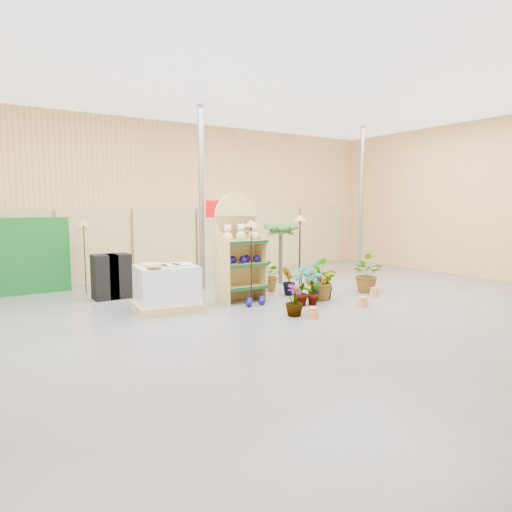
% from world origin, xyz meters
% --- Properties ---
extents(room, '(15.20, 12.10, 4.70)m').
position_xyz_m(room, '(0.00, 0.91, 2.21)').
color(room, '#555555').
rests_on(room, ground).
extents(display_shelf, '(1.02, 0.67, 2.35)m').
position_xyz_m(display_shelf, '(0.06, 1.85, 1.07)').
color(display_shelf, tan).
rests_on(display_shelf, ground).
extents(teddy_bears, '(0.86, 0.22, 0.36)m').
position_xyz_m(teddy_bears, '(0.09, 1.74, 1.48)').
color(teddy_bears, beige).
rests_on(teddy_bears, display_shelf).
extents(gazing_balls_shelf, '(0.86, 0.30, 0.16)m').
position_xyz_m(gazing_balls_shelf, '(0.06, 1.70, 0.92)').
color(gazing_balls_shelf, '#120D61').
rests_on(gazing_balls_shelf, display_shelf).
extents(gazing_balls_floor, '(0.63, 0.39, 0.15)m').
position_xyz_m(gazing_balls_floor, '(0.13, 1.26, 0.07)').
color(gazing_balls_floor, '#120D61').
rests_on(gazing_balls_floor, ground).
extents(pallet_stack, '(1.38, 1.20, 0.94)m').
position_xyz_m(pallet_stack, '(-1.63, 1.81, 0.45)').
color(pallet_stack, tan).
rests_on(pallet_stack, ground).
extents(charcoal_planters, '(0.80, 0.50, 1.00)m').
position_xyz_m(charcoal_planters, '(-2.23, 3.56, 0.50)').
color(charcoal_planters, black).
rests_on(charcoal_planters, ground).
extents(trellis_stock, '(2.00, 0.30, 1.80)m').
position_xyz_m(trellis_stock, '(-3.80, 5.20, 0.90)').
color(trellis_stock, '#0E5319').
rests_on(trellis_stock, ground).
extents(offer_sign, '(0.50, 0.08, 2.20)m').
position_xyz_m(offer_sign, '(0.10, 2.98, 1.57)').
color(offer_sign, gray).
rests_on(offer_sign, ground).
extents(bird_table_front, '(0.34, 0.34, 1.79)m').
position_xyz_m(bird_table_front, '(0.11, 1.39, 1.66)').
color(bird_table_front, black).
rests_on(bird_table_front, ground).
extents(bird_table_right, '(0.34, 0.34, 1.87)m').
position_xyz_m(bird_table_right, '(1.63, 1.67, 1.73)').
color(bird_table_right, black).
rests_on(bird_table_right, ground).
extents(bird_table_back, '(0.34, 0.34, 1.75)m').
position_xyz_m(bird_table_back, '(-2.58, 4.51, 1.62)').
color(bird_table_back, black).
rests_on(bird_table_back, ground).
extents(palm, '(0.70, 0.70, 1.71)m').
position_xyz_m(palm, '(2.13, 3.11, 1.45)').
color(palm, '#413426').
rests_on(palm, ground).
extents(potted_plant_0, '(0.44, 0.54, 0.88)m').
position_xyz_m(potted_plant_0, '(0.89, 0.67, 0.44)').
color(potted_plant_0, '#316020').
rests_on(potted_plant_0, ground).
extents(potted_plant_1, '(0.41, 0.40, 0.58)m').
position_xyz_m(potted_plant_1, '(1.35, 0.87, 0.29)').
color(potted_plant_1, '#316020').
rests_on(potted_plant_1, ground).
extents(potted_plant_2, '(0.80, 0.89, 0.88)m').
position_xyz_m(potted_plant_2, '(1.61, 0.94, 0.44)').
color(potted_plant_2, '#316020').
rests_on(potted_plant_2, ground).
extents(potted_plant_4, '(0.38, 0.44, 0.71)m').
position_xyz_m(potted_plant_4, '(2.82, 2.39, 0.36)').
color(potted_plant_4, '#316020').
rests_on(potted_plant_4, ground).
extents(potted_plant_5, '(0.46, 0.48, 0.68)m').
position_xyz_m(potted_plant_5, '(1.30, 1.65, 0.34)').
color(potted_plant_5, '#316020').
rests_on(potted_plant_5, ground).
extents(potted_plant_6, '(0.65, 0.74, 0.80)m').
position_xyz_m(potted_plant_6, '(1.25, 2.36, 0.40)').
color(potted_plant_6, '#316020').
rests_on(potted_plant_6, ground).
extents(potted_plant_7, '(0.42, 0.42, 0.60)m').
position_xyz_m(potted_plant_7, '(0.21, 0.03, 0.30)').
color(potted_plant_7, '#316020').
rests_on(potted_plant_7, ground).
extents(potted_plant_8, '(0.49, 0.44, 0.77)m').
position_xyz_m(potted_plant_8, '(1.12, 0.59, 0.39)').
color(potted_plant_8, '#316020').
rests_on(potted_plant_8, ground).
extents(potted_plant_9, '(0.41, 0.43, 0.62)m').
position_xyz_m(potted_plant_9, '(1.78, 0.89, 0.31)').
color(potted_plant_9, '#316020').
rests_on(potted_plant_9, ground).
extents(potted_plant_10, '(0.84, 0.92, 0.89)m').
position_xyz_m(potted_plant_10, '(3.13, 1.02, 0.44)').
color(potted_plant_10, '#316020').
rests_on(potted_plant_10, ground).
extents(potted_plant_11, '(0.52, 0.52, 0.69)m').
position_xyz_m(potted_plant_11, '(0.66, 2.32, 0.35)').
color(potted_plant_11, '#316020').
rests_on(potted_plant_11, ground).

